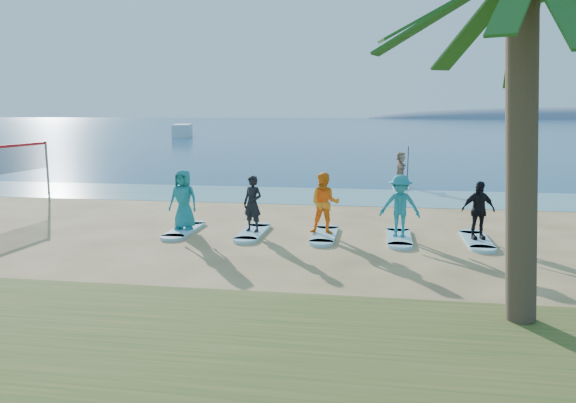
# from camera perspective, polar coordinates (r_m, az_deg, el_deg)

# --- Properties ---
(ground) EXTENTS (600.00, 600.00, 0.00)m
(ground) POSITION_cam_1_polar(r_m,az_deg,el_deg) (14.85, -3.83, -5.34)
(ground) COLOR tan
(ground) RESTS_ON ground
(shallow_water) EXTENTS (600.00, 600.00, 0.00)m
(shallow_water) POSITION_cam_1_polar(r_m,az_deg,el_deg) (25.00, 1.58, 0.62)
(shallow_water) COLOR teal
(shallow_water) RESTS_ON ground
(ocean) EXTENTS (600.00, 600.00, 0.00)m
(ocean) POSITION_cam_1_polar(r_m,az_deg,el_deg) (174.08, 8.18, 7.83)
(ocean) COLOR navy
(ocean) RESTS_ON ground
(island_ridge) EXTENTS (220.00, 56.00, 18.00)m
(island_ridge) POSITION_cam_1_polar(r_m,az_deg,el_deg) (327.15, 25.71, 7.60)
(island_ridge) COLOR slate
(island_ridge) RESTS_ON ground
(paddleboard) EXTENTS (0.77, 3.01, 0.12)m
(paddleboard) POSITION_cam_1_polar(r_m,az_deg,el_deg) (28.64, 11.31, 1.64)
(paddleboard) COLOR silver
(paddleboard) RESTS_ON ground
(paddleboarder) EXTENTS (0.58, 1.51, 1.60)m
(paddleboarder) POSITION_cam_1_polar(r_m,az_deg,el_deg) (28.55, 11.36, 3.35)
(paddleboarder) COLOR tan
(paddleboarder) RESTS_ON paddleboard
(boat_offshore_a) EXTENTS (4.35, 8.28, 1.82)m
(boat_offshore_a) POSITION_cam_1_polar(r_m,az_deg,el_deg) (85.29, -10.65, 6.49)
(boat_offshore_a) COLOR silver
(boat_offshore_a) RESTS_ON ground
(boat_offshore_b) EXTENTS (2.97, 7.11, 1.54)m
(boat_offshore_b) POSITION_cam_1_polar(r_m,az_deg,el_deg) (136.26, 22.45, 6.90)
(boat_offshore_b) COLOR silver
(boat_offshore_b) RESTS_ON ground
(surfboard_0) EXTENTS (0.70, 2.20, 0.09)m
(surfboard_0) POSITION_cam_1_polar(r_m,az_deg,el_deg) (17.82, -10.50, -2.88)
(surfboard_0) COLOR #92D0E3
(surfboard_0) RESTS_ON ground
(student_0) EXTENTS (0.96, 0.67, 1.85)m
(student_0) POSITION_cam_1_polar(r_m,az_deg,el_deg) (17.65, -10.59, 0.20)
(student_0) COLOR teal
(student_0) RESTS_ON surfboard_0
(surfboard_1) EXTENTS (0.70, 2.20, 0.09)m
(surfboard_1) POSITION_cam_1_polar(r_m,az_deg,el_deg) (17.22, -3.59, -3.17)
(surfboard_1) COLOR #92D0E3
(surfboard_1) RESTS_ON ground
(student_1) EXTENTS (0.73, 0.61, 1.70)m
(student_1) POSITION_cam_1_polar(r_m,az_deg,el_deg) (17.05, -3.62, -0.22)
(student_1) COLOR black
(student_1) RESTS_ON surfboard_1
(surfboard_2) EXTENTS (0.70, 2.20, 0.09)m
(surfboard_2) POSITION_cam_1_polar(r_m,az_deg,el_deg) (16.88, 3.72, -3.42)
(surfboard_2) COLOR #92D0E3
(surfboard_2) RESTS_ON ground
(student_2) EXTENTS (0.91, 0.72, 1.84)m
(student_2) POSITION_cam_1_polar(r_m,az_deg,el_deg) (16.69, 3.75, -0.19)
(student_2) COLOR orange
(student_2) RESTS_ON surfboard_2
(surfboard_3) EXTENTS (0.70, 2.20, 0.09)m
(surfboard_3) POSITION_cam_1_polar(r_m,az_deg,el_deg) (16.82, 11.20, -3.62)
(surfboard_3) COLOR #92D0E3
(surfboard_3) RESTS_ON ground
(student_3) EXTENTS (1.25, 0.82, 1.81)m
(student_3) POSITION_cam_1_polar(r_m,az_deg,el_deg) (16.64, 11.30, -0.43)
(student_3) COLOR teal
(student_3) RESTS_ON surfboard_3
(surfboard_4) EXTENTS (0.70, 2.20, 0.09)m
(surfboard_4) POSITION_cam_1_polar(r_m,az_deg,el_deg) (17.05, 18.61, -3.76)
(surfboard_4) COLOR #92D0E3
(surfboard_4) RESTS_ON ground
(student_4) EXTENTS (1.05, 0.65, 1.67)m
(student_4) POSITION_cam_1_polar(r_m,az_deg,el_deg) (16.88, 18.76, -0.84)
(student_4) COLOR black
(student_4) RESTS_ON surfboard_4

